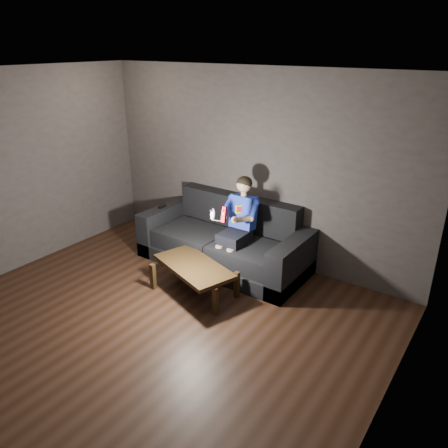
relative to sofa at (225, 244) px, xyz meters
The scene contains 10 objects.
floor 2.04m from the sofa, 85.34° to the right, with size 5.00×5.00×0.00m, color black.
back_wall 1.16m from the sofa, 71.36° to the left, with size 5.00×0.04×2.70m, color #383230.
right_wall 3.50m from the sofa, 37.08° to the right, with size 0.04×5.00×2.70m, color #383230.
ceiling 3.13m from the sofa, 85.34° to the right, with size 5.00×5.00×0.02m, color silver.
sofa is the anchor object (origin of this frame).
child 0.56m from the sofa, 13.14° to the right, with size 0.50×0.62×1.24m.
wii_remote_red 0.97m from the sofa, 55.71° to the right, with size 0.05×0.07×0.20m.
nunchuk_white 0.88m from the sofa, 70.44° to the right, with size 0.09×0.11×0.16m.
wii_remote_black 1.15m from the sofa, behind, with size 0.05×0.15×0.03m.
coffee_table 0.89m from the sofa, 80.81° to the right, with size 1.22×0.88×0.40m.
Camera 1 is at (3.05, -2.61, 2.98)m, focal length 35.00 mm.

